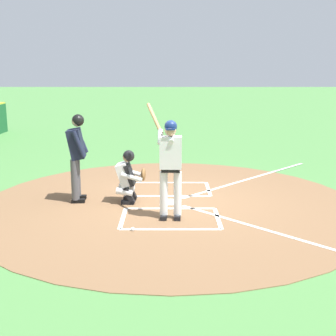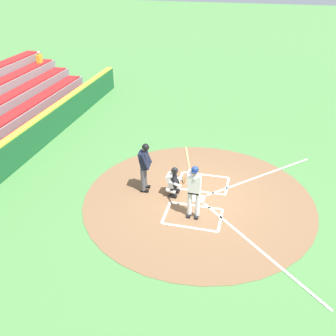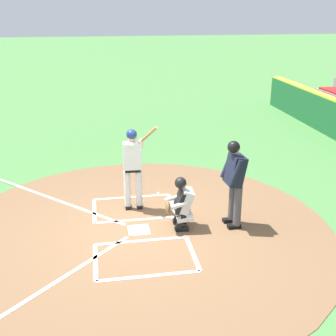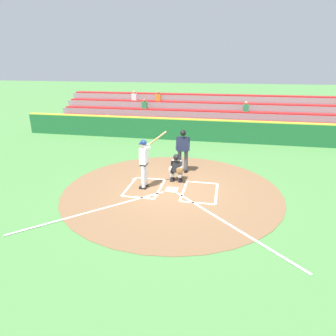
# 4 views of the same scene
# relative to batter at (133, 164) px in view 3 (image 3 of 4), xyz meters

# --- Properties ---
(ground_plane) EXTENTS (120.00, 120.00, 0.00)m
(ground_plane) POSITION_rel_batter_xyz_m (-1.03, 0.01, -1.10)
(ground_plane) COLOR #4C8442
(dirt_circle) EXTENTS (8.00, 8.00, 0.01)m
(dirt_circle) POSITION_rel_batter_xyz_m (-1.03, 0.01, -1.09)
(dirt_circle) COLOR brown
(dirt_circle) RESTS_ON ground
(home_plate_and_chalk) EXTENTS (7.93, 4.91, 0.01)m
(home_plate_and_chalk) POSITION_rel_batter_xyz_m (-1.03, 0.89, -1.08)
(home_plate_and_chalk) COLOR white
(home_plate_and_chalk) RESTS_ON dirt_circle
(batter) EXTENTS (0.95, 0.68, 2.13)m
(batter) POSITION_rel_batter_xyz_m (0.00, 0.00, 0.00)
(batter) COLOR white
(batter) RESTS_ON ground
(catcher) EXTENTS (0.59, 0.63, 1.13)m
(catcher) POSITION_rel_batter_xyz_m (-1.06, -0.87, -0.51)
(catcher) COLOR black
(catcher) RESTS_ON ground
(plate_umpire) EXTENTS (0.60, 0.44, 1.86)m
(plate_umpire) POSITION_rel_batter_xyz_m (-1.13, -1.96, -0.02)
(plate_umpire) COLOR #4C4C51
(plate_umpire) RESTS_ON ground
(baseball) EXTENTS (0.07, 0.07, 0.07)m
(baseball) POSITION_rel_batter_xyz_m (0.67, -0.65, -1.06)
(baseball) COLOR white
(baseball) RESTS_ON ground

